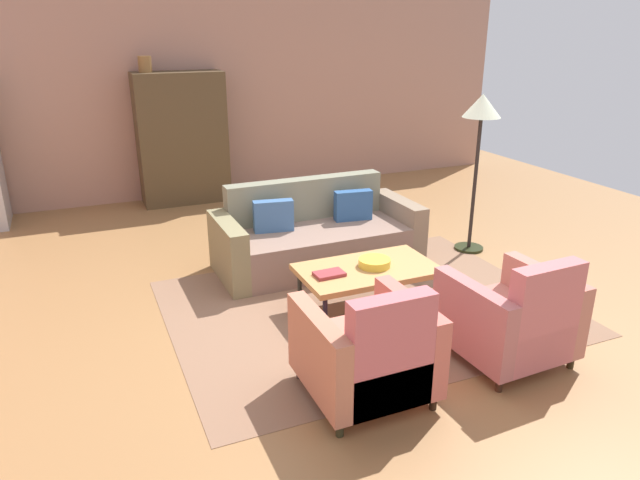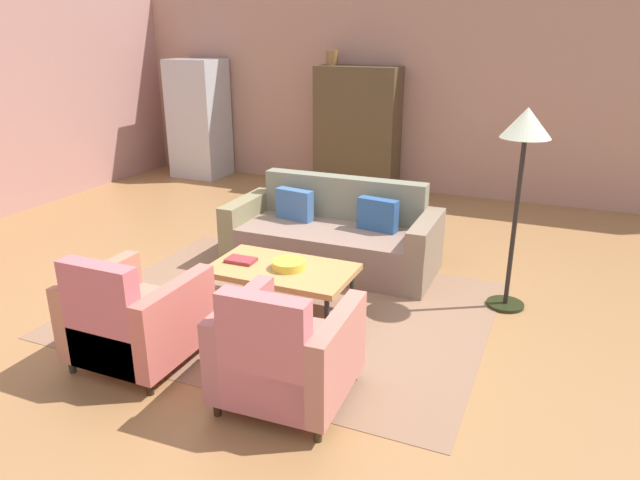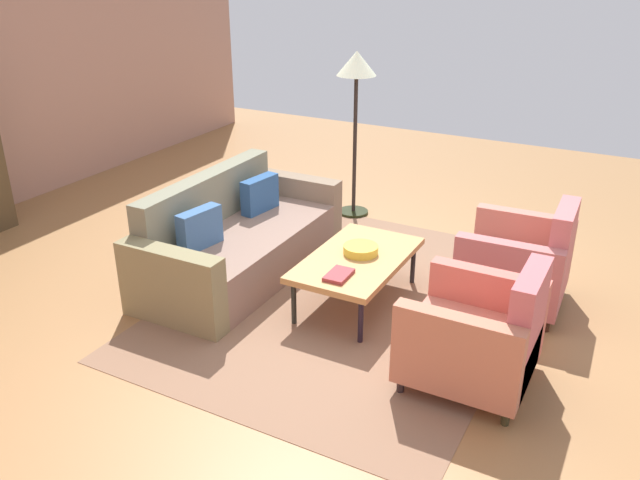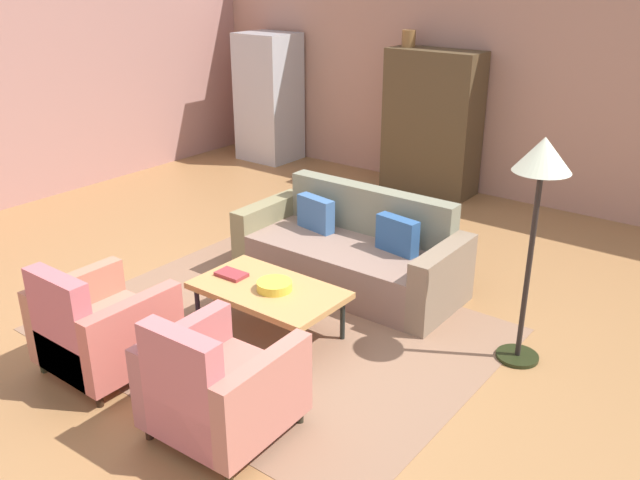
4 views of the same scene
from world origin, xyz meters
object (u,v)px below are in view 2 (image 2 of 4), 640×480
(coffee_table, at_px, (282,271))
(book_stack, at_px, (241,260))
(couch, at_px, (334,237))
(refrigerator, at_px, (199,119))
(fruit_bowl, at_px, (288,265))
(floor_lamp, at_px, (524,142))
(armchair_right, at_px, (284,356))
(cabinet, at_px, (357,130))
(vase_tall, at_px, (332,58))
(armchair_left, at_px, (132,321))

(coffee_table, bearing_deg, book_stack, -176.38)
(couch, height_order, refrigerator, refrigerator)
(fruit_bowl, distance_m, book_stack, 0.45)
(couch, relative_size, floor_lamp, 1.23)
(fruit_bowl, xyz_separation_m, book_stack, (-0.44, -0.02, -0.02))
(armchair_right, height_order, cabinet, cabinet)
(book_stack, relative_size, floor_lamp, 0.15)
(coffee_table, relative_size, vase_tall, 5.77)
(book_stack, bearing_deg, refrigerator, 127.90)
(cabinet, bearing_deg, refrigerator, -177.76)
(book_stack, relative_size, refrigerator, 0.14)
(vase_tall, bearing_deg, armchair_right, -70.96)
(fruit_bowl, distance_m, floor_lamp, 2.14)
(armchair_right, bearing_deg, cabinet, 102.91)
(armchair_left, relative_size, armchair_right, 1.00)
(vase_tall, distance_m, floor_lamp, 4.37)
(fruit_bowl, relative_size, book_stack, 1.10)
(armchair_left, bearing_deg, armchair_right, 0.12)
(couch, height_order, armchair_left, armchair_left)
(book_stack, bearing_deg, armchair_right, -49.33)
(coffee_table, height_order, refrigerator, refrigerator)
(book_stack, xyz_separation_m, refrigerator, (-3.10, 3.98, 0.50))
(armchair_left, xyz_separation_m, floor_lamp, (2.35, 2.03, 1.10))
(vase_tall, bearing_deg, book_stack, -78.63)
(coffee_table, xyz_separation_m, armchair_left, (-0.60, -1.17, -0.03))
(fruit_bowl, bearing_deg, armchair_left, -119.70)
(refrigerator, bearing_deg, floor_lamp, -30.57)
(cabinet, xyz_separation_m, floor_lamp, (2.55, -3.19, 0.54))
(couch, xyz_separation_m, vase_tall, (-1.20, 2.87, 1.62))
(couch, distance_m, book_stack, 1.28)
(fruit_bowl, height_order, cabinet, cabinet)
(armchair_left, relative_size, cabinet, 0.49)
(vase_tall, relative_size, floor_lamp, 0.12)
(armchair_left, relative_size, vase_tall, 4.23)
(armchair_left, height_order, cabinet, cabinet)
(armchair_left, xyz_separation_m, armchair_right, (1.20, 0.00, 0.00))
(fruit_bowl, bearing_deg, cabinet, 102.02)
(book_stack, xyz_separation_m, floor_lamp, (2.13, 0.89, 1.02))
(fruit_bowl, xyz_separation_m, refrigerator, (-3.54, 3.95, 0.48))
(armchair_left, distance_m, cabinet, 5.26)
(armchair_left, relative_size, floor_lamp, 0.51)
(coffee_table, xyz_separation_m, vase_tall, (-1.20, 4.05, 1.53))
(armchair_right, xyz_separation_m, vase_tall, (-1.80, 5.22, 1.56))
(book_stack, height_order, refrigerator, refrigerator)
(coffee_table, height_order, book_stack, book_stack)
(coffee_table, distance_m, cabinet, 4.17)
(cabinet, bearing_deg, vase_tall, -179.32)
(armchair_right, bearing_deg, armchair_left, 177.90)
(couch, xyz_separation_m, refrigerator, (-3.47, 2.77, 0.64))
(armchair_left, height_order, vase_tall, vase_tall)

